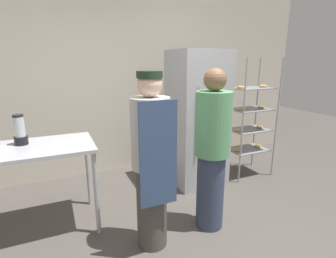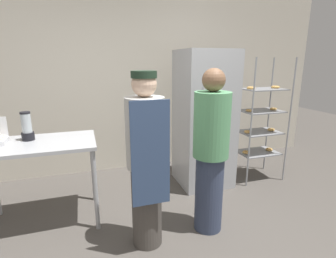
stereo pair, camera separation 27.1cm
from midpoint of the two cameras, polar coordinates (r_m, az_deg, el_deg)
back_wall at (r=4.17m, az=-5.05°, el=10.59°), size 6.40×0.12×2.81m
refrigerator at (r=3.62m, az=10.03°, el=2.02°), size 0.70×0.71×1.84m
baking_rack at (r=4.01m, az=21.33°, el=1.64°), size 0.64×0.45×1.74m
prep_counter at (r=2.92m, az=-24.06°, el=-4.68°), size 1.13×0.69×0.90m
blender_pitcher at (r=2.98m, az=-26.14°, el=0.24°), size 0.12×0.12×0.30m
person_baker at (r=2.33m, az=-1.50°, el=-6.88°), size 0.34×0.36×1.62m
person_customer at (r=2.61m, az=12.22°, el=-5.01°), size 0.35×0.35×1.63m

